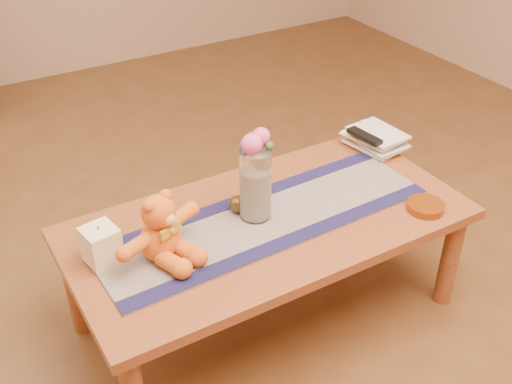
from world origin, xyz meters
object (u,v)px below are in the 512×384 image
tv_remote (365,136)px  book_bottom (361,151)px  teddy_bear (159,227)px  glass_vase (255,184)px  pillar_candle (101,245)px  bronze_ball (238,204)px  amber_dish (426,207)px

tv_remote → book_bottom: bearing=90.0°
book_bottom → tv_remote: tv_remote is taller
teddy_bear → glass_vase: glass_vase is taller
pillar_candle → book_bottom: size_ratio=0.55×
glass_vase → bronze_ball: glass_vase is taller
glass_vase → tv_remote: size_ratio=1.62×
pillar_candle → tv_remote: 1.15m
teddy_bear → bronze_ball: bearing=-7.3°
teddy_bear → bronze_ball: 0.35m
pillar_candle → bronze_ball: 0.50m
book_bottom → tv_remote: (0.00, -0.01, 0.07)m
pillar_candle → glass_vase: bearing=-3.9°
book_bottom → pillar_candle: bearing=176.1°
teddy_bear → glass_vase: bearing=-16.7°
book_bottom → amber_dish: amber_dish is taller
tv_remote → teddy_bear: bearing=-176.5°
book_bottom → tv_remote: size_ratio=1.39×
glass_vase → amber_dish: 0.62m
teddy_bear → amber_dish: bearing=-36.1°
bronze_ball → amber_dish: 0.67m
glass_vase → tv_remote: bearing=14.3°
glass_vase → tv_remote: glass_vase is taller
teddy_bear → pillar_candle: bearing=137.1°
tv_remote → bronze_ball: bearing=-178.3°
teddy_bear → book_bottom: (0.97, 0.19, -0.11)m
tv_remote → amber_dish: (-0.06, -0.42, -0.07)m
teddy_bear → tv_remote: teddy_bear is taller
book_bottom → amber_dish: size_ratio=1.68×
teddy_bear → pillar_candle: (-0.17, 0.07, -0.05)m
pillar_candle → tv_remote: size_ratio=0.76×
teddy_bear → bronze_ball: (0.33, 0.08, -0.08)m
amber_dish → teddy_bear: bearing=165.3°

